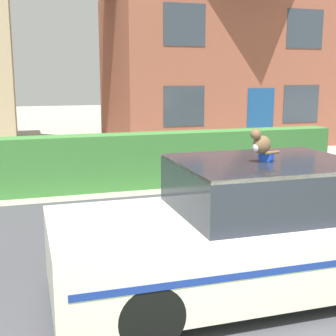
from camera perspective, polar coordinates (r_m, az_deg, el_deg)
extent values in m
cube|color=#424247|center=(6.99, -2.66, -9.60)|extent=(28.00, 5.92, 0.01)
cube|color=#3D7F38|center=(10.56, -4.02, 0.89)|extent=(9.71, 0.62, 1.23)
cylinder|color=black|center=(5.88, -6.24, -10.34)|extent=(0.64, 0.20, 0.64)
cylinder|color=black|center=(4.47, -2.20, -17.51)|extent=(0.64, 0.20, 0.64)
cylinder|color=black|center=(6.90, 17.06, -7.50)|extent=(0.64, 0.20, 0.64)
cube|color=silver|center=(5.50, 9.77, -9.12)|extent=(4.46, 1.82, 0.80)
cube|color=#232833|center=(5.39, 11.73, -2.06)|extent=(1.99, 1.62, 0.57)
cube|color=silver|center=(5.34, 11.84, 0.70)|extent=(1.99, 1.62, 0.04)
cube|color=navy|center=(6.25, 6.08, -5.97)|extent=(4.23, 0.04, 0.07)
cube|color=navy|center=(4.76, 14.76, -11.87)|extent=(4.23, 0.04, 0.07)
cylinder|color=blue|center=(5.33, 11.87, 1.41)|extent=(0.18, 0.18, 0.10)
ellipsoid|color=brown|center=(5.18, 11.36, 2.81)|extent=(0.27, 0.22, 0.20)
ellipsoid|color=white|center=(5.12, 10.68, 2.57)|extent=(0.09, 0.10, 0.11)
sphere|color=brown|center=(5.10, 10.64, 4.09)|extent=(0.12, 0.12, 0.12)
cone|color=brown|center=(5.11, 10.41, 4.67)|extent=(0.05, 0.05, 0.05)
cone|color=brown|center=(5.07, 10.92, 4.60)|extent=(0.05, 0.05, 0.05)
cylinder|color=brown|center=(5.19, 12.63, 1.85)|extent=(0.19, 0.09, 0.03)
cube|color=#93513D|center=(18.63, 5.51, 11.86)|extent=(7.92, 5.60, 5.52)
cube|color=navy|center=(16.42, 11.19, 5.86)|extent=(1.00, 0.02, 2.10)
cube|color=#333D47|center=(15.25, 1.97, 7.55)|extent=(1.40, 0.02, 1.30)
cube|color=#333D47|center=(17.19, 15.91, 7.53)|extent=(1.40, 0.02, 1.30)
cube|color=#333D47|center=(15.31, 2.03, 17.07)|extent=(1.40, 0.02, 1.30)
cube|color=#333D47|center=(17.24, 16.37, 15.97)|extent=(1.40, 0.02, 1.30)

